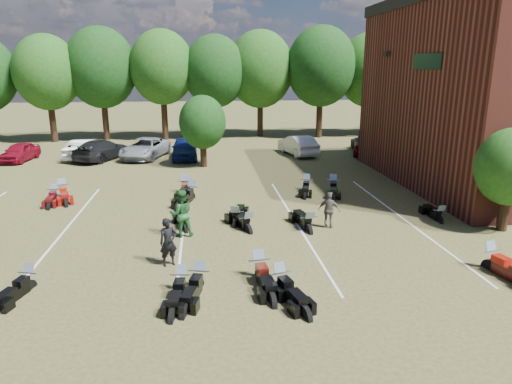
{
  "coord_description": "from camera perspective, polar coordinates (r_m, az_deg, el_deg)",
  "views": [
    {
      "loc": [
        -2.06,
        -15.98,
        6.71
      ],
      "look_at": [
        0.31,
        4.0,
        1.2
      ],
      "focal_mm": 32.0,
      "sensor_mm": 36.0,
      "label": 1
    }
  ],
  "objects": [
    {
      "name": "ground",
      "position": [
        17.45,
        0.53,
        -7.29
      ],
      "size": [
        160.0,
        160.0,
        0.0
      ],
      "primitive_type": "plane",
      "color": "brown",
      "rests_on": "ground"
    },
    {
      "name": "car_0",
      "position": [
        38.01,
        -27.45,
        4.46
      ],
      "size": [
        2.12,
        4.19,
        1.37
      ],
      "primitive_type": "imported",
      "rotation": [
        0.0,
        0.0,
        -0.13
      ],
      "color": "maroon",
      "rests_on": "ground"
    },
    {
      "name": "car_1",
      "position": [
        37.02,
        -20.48,
        5.08
      ],
      "size": [
        2.46,
        4.78,
        1.5
      ],
      "primitive_type": "imported",
      "rotation": [
        0.0,
        0.0,
        2.94
      ],
      "color": "#B6B5BA",
      "rests_on": "ground"
    },
    {
      "name": "car_2",
      "position": [
        35.98,
        -13.68,
        5.34
      ],
      "size": [
        3.9,
        5.89,
        1.5
      ],
      "primitive_type": "imported",
      "rotation": [
        0.0,
        0.0,
        -0.28
      ],
      "color": "gray",
      "rests_on": "ground"
    },
    {
      "name": "car_3",
      "position": [
        36.22,
        -18.7,
        5.04
      ],
      "size": [
        4.04,
        5.62,
        1.51
      ],
      "primitive_type": "imported",
      "rotation": [
        0.0,
        0.0,
        2.73
      ],
      "color": "black",
      "rests_on": "ground"
    },
    {
      "name": "car_4",
      "position": [
        35.09,
        -8.92,
        5.42
      ],
      "size": [
        1.99,
        4.71,
        1.59
      ],
      "primitive_type": "imported",
      "rotation": [
        0.0,
        0.0,
        0.02
      ],
      "color": "navy",
      "rests_on": "ground"
    },
    {
      "name": "car_5",
      "position": [
        36.37,
        5.27,
        5.86
      ],
      "size": [
        2.58,
        4.97,
        1.56
      ],
      "primitive_type": "imported",
      "rotation": [
        0.0,
        0.0,
        3.35
      ],
      "color": "silver",
      "rests_on": "ground"
    },
    {
      "name": "car_6",
      "position": [
        37.45,
        13.98,
        5.58
      ],
      "size": [
        3.93,
        5.3,
        1.34
      ],
      "primitive_type": "imported",
      "rotation": [
        0.0,
        0.0,
        -0.4
      ],
      "color": "#620705",
      "rests_on": "ground"
    },
    {
      "name": "car_7",
      "position": [
        38.51,
        13.93,
        6.0
      ],
      "size": [
        2.82,
        5.58,
        1.55
      ],
      "primitive_type": "imported",
      "rotation": [
        0.0,
        0.0,
        3.02
      ],
      "color": "#3B3B40",
      "rests_on": "ground"
    },
    {
      "name": "person_black",
      "position": [
        16.19,
        -10.9,
        -6.17
      ],
      "size": [
        0.73,
        0.61,
        1.72
      ],
      "primitive_type": "imported",
      "rotation": [
        0.0,
        0.0,
        0.36
      ],
      "color": "black",
      "rests_on": "ground"
    },
    {
      "name": "person_green",
      "position": [
        18.78,
        -9.33,
        -2.65
      ],
      "size": [
        1.07,
        0.9,
        1.96
      ],
      "primitive_type": "imported",
      "rotation": [
        0.0,
        0.0,
        3.32
      ],
      "color": "#225B29",
      "rests_on": "ground"
    },
    {
      "name": "person_grey",
      "position": [
        19.81,
        9.13,
        -2.25
      ],
      "size": [
        1.01,
        0.78,
        1.6
      ],
      "primitive_type": "imported",
      "rotation": [
        0.0,
        0.0,
        2.65
      ],
      "color": "#59544D",
      "rests_on": "ground"
    },
    {
      "name": "motorcycle_1",
      "position": [
        16.22,
        -26.42,
        -10.84
      ],
      "size": [
        1.21,
        2.16,
        1.15
      ],
      "primitive_type": null,
      "rotation": [
        0.0,
        0.0,
        -0.29
      ],
      "color": "black",
      "rests_on": "ground"
    },
    {
      "name": "motorcycle_2",
      "position": [
        14.59,
        -9.26,
        -12.27
      ],
      "size": [
        0.97,
        2.24,
        1.21
      ],
      "primitive_type": null,
      "rotation": [
        0.0,
        0.0,
        -0.13
      ],
      "color": "black",
      "rests_on": "ground"
    },
    {
      "name": "motorcycle_3",
      "position": [
        14.74,
        -7.08,
        -11.9
      ],
      "size": [
        1.26,
        2.34,
        1.24
      ],
      "primitive_type": null,
      "rotation": [
        0.0,
        0.0,
        -0.26
      ],
      "color": "black",
      "rests_on": "ground"
    },
    {
      "name": "motorcycle_4",
      "position": [
        14.48,
        3.05,
        -12.3
      ],
      "size": [
        1.32,
        2.4,
        1.28
      ],
      "primitive_type": null,
      "rotation": [
        0.0,
        0.0,
        0.27
      ],
      "color": "black",
      "rests_on": "ground"
    },
    {
      "name": "motorcycle_5",
      "position": [
        15.27,
        0.4,
        -10.75
      ],
      "size": [
        1.01,
        2.47,
        1.34
      ],
      "primitive_type": null,
      "rotation": [
        0.0,
        0.0,
        0.1
      ],
      "color": "black",
      "rests_on": "ground"
    },
    {
      "name": "motorcycle_6",
      "position": [
        17.81,
        27.21,
        -8.61
      ],
      "size": [
        1.31,
        2.6,
        1.39
      ],
      "primitive_type": null,
      "rotation": [
        0.0,
        0.0,
        0.22
      ],
      "color": "#3D0C08",
      "rests_on": "ground"
    },
    {
      "name": "motorcycle_9",
      "position": [
        19.64,
        -8.83,
        -4.85
      ],
      "size": [
        1.11,
        2.14,
        1.14
      ],
      "primitive_type": null,
      "rotation": [
        0.0,
        0.0,
        3.38
      ],
      "color": "black",
      "rests_on": "ground"
    },
    {
      "name": "motorcycle_10",
      "position": [
        20.08,
        -2.59,
        -4.22
      ],
      "size": [
        1.31,
        2.48,
        1.32
      ],
      "primitive_type": null,
      "rotation": [
        0.0,
        0.0,
        2.89
      ],
      "color": "black",
      "rests_on": "ground"
    },
    {
      "name": "motorcycle_11",
      "position": [
        19.31,
        -1.02,
        -5.03
      ],
      "size": [
        1.52,
        2.48,
        1.32
      ],
      "primitive_type": null,
      "rotation": [
        0.0,
        0.0,
        3.49
      ],
      "color": "black",
      "rests_on": "ground"
    },
    {
      "name": "motorcycle_12",
      "position": [
        19.42,
        6.61,
        -5.01
      ],
      "size": [
        1.04,
        2.46,
        1.33
      ],
      "primitive_type": null,
      "rotation": [
        0.0,
        0.0,
        3.26
      ],
      "color": "black",
      "rests_on": "ground"
    },
    {
      "name": "motorcycle_13",
      "position": [
        22.11,
        21.92,
        -3.5
      ],
      "size": [
        0.69,
        2.06,
        1.14
      ],
      "primitive_type": null,
      "rotation": [
        0.0,
        0.0,
        3.12
      ],
      "color": "black",
      "rests_on": "ground"
    },
    {
      "name": "motorcycle_14",
      "position": [
        26.05,
        -23.84,
        -0.95
      ],
      "size": [
        0.93,
        2.23,
        1.2
      ],
      "primitive_type": null,
      "rotation": [
        0.0,
        0.0,
        0.12
      ],
      "color": "#4E0B0B",
      "rests_on": "ground"
    },
    {
      "name": "motorcycle_15",
      "position": [
        26.5,
        -22.93,
        -0.59
      ],
      "size": [
        1.58,
        2.61,
        1.39
      ],
      "primitive_type": null,
      "rotation": [
        0.0,
        0.0,
        0.34
      ],
      "color": "maroon",
      "rests_on": "ground"
    },
    {
      "name": "motorcycle_16",
      "position": [
        25.51,
        -8.5,
        -0.11
      ],
      "size": [
        1.19,
        2.4,
        1.28
      ],
      "primitive_type": null,
      "rotation": [
        0.0,
        0.0,
        -0.21
      ],
      "color": "black",
      "rests_on": "ground"
    },
    {
      "name": "motorcycle_17",
      "position": [
        25.57,
        -8.86,
        -0.09
      ],
      "size": [
        0.84,
        2.46,
        1.36
      ],
      "primitive_type": null,
      "rotation": [
        0.0,
        0.0,
        0.03
      ],
      "color": "black",
      "rests_on": "ground"
    },
    {
      "name": "motorcycle_18",
      "position": [
        24.23,
        -8.05,
        -0.92
      ],
      "size": [
        1.6,
        2.65,
        1.41
      ],
      "primitive_type": null,
      "rotation": [
        0.0,
        0.0,
        -0.34
      ],
      "color": "black",
      "rests_on": "ground"
    },
    {
      "name": "motorcycle_19",
      "position": [
        25.91,
        6.31,
        0.21
      ],
      "size": [
        1.32,
        2.42,
        1.29
      ],
      "primitive_type": null,
      "rotation": [
        0.0,
        0.0,
        -0.27
      ],
      "color": "black",
      "rests_on": "ground"
    },
    {
      "name": "motorcycle_20",
      "position": [
        25.9,
        9.57,
        0.08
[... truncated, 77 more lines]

